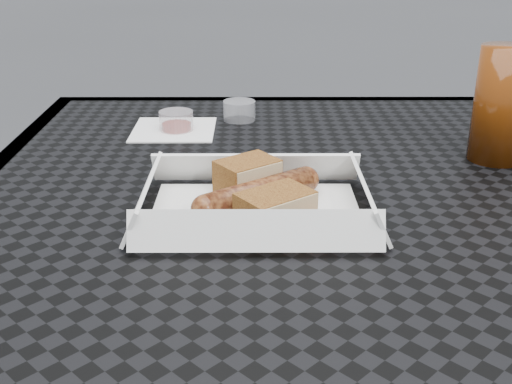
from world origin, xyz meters
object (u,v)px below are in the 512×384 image
food_tray (256,213)px  drink_glass (502,105)px  patio_table (301,239)px  bratwurst (258,193)px

food_tray → drink_glass: drink_glass is taller
drink_glass → food_tray: bearing=-151.4°
patio_table → food_tray: food_tray is taller
bratwurst → drink_glass: size_ratio=0.94×
patio_table → bratwurst: (-0.05, -0.08, 0.09)m
patio_table → bratwurst: 0.13m
food_tray → drink_glass: size_ratio=1.50×
patio_table → drink_glass: size_ratio=5.46×
patio_table → drink_glass: (0.25, 0.08, 0.15)m
bratwurst → drink_glass: (0.31, 0.16, 0.05)m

